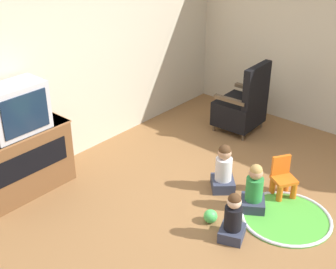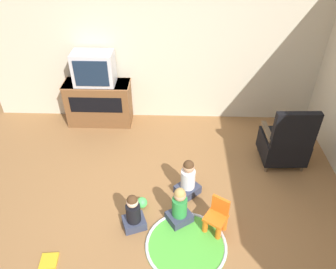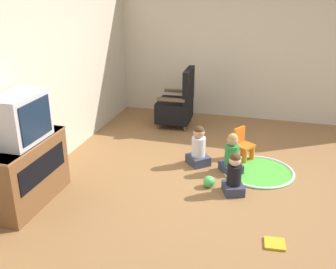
{
  "view_description": "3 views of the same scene",
  "coord_description": "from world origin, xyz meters",
  "px_view_note": "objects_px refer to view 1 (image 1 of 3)",
  "views": [
    {
      "loc": [
        -3.47,
        -2.15,
        3.11
      ],
      "look_at": [
        -0.21,
        0.67,
        0.88
      ],
      "focal_mm": 50.0,
      "sensor_mm": 36.0,
      "label": 1
    },
    {
      "loc": [
        0.28,
        -2.79,
        3.38
      ],
      "look_at": [
        0.17,
        0.7,
        0.77
      ],
      "focal_mm": 35.0,
      "sensor_mm": 36.0,
      "label": 2
    },
    {
      "loc": [
        -4.54,
        -0.57,
        2.49
      ],
      "look_at": [
        -0.2,
        0.65,
        0.68
      ],
      "focal_mm": 42.0,
      "sensor_mm": 36.0,
      "label": 3
    }
  ],
  "objects_px": {
    "black_armchair": "(242,106)",
    "child_watching_center": "(233,219)",
    "toy_ball": "(210,216)",
    "tv_cabinet": "(23,161)",
    "yellow_kid_chair": "(283,180)",
    "child_watching_right": "(254,190)",
    "television": "(15,109)",
    "child_watching_left": "(224,170)"
  },
  "relations": [
    {
      "from": "yellow_kid_chair",
      "to": "toy_ball",
      "type": "relative_size",
      "value": 3.19
    },
    {
      "from": "television",
      "to": "yellow_kid_chair",
      "type": "height_order",
      "value": "television"
    },
    {
      "from": "television",
      "to": "yellow_kid_chair",
      "type": "relative_size",
      "value": 1.4
    },
    {
      "from": "tv_cabinet",
      "to": "television",
      "type": "height_order",
      "value": "television"
    },
    {
      "from": "black_armchair",
      "to": "toy_ball",
      "type": "height_order",
      "value": "black_armchair"
    },
    {
      "from": "tv_cabinet",
      "to": "television",
      "type": "bearing_deg",
      "value": -90.0
    },
    {
      "from": "yellow_kid_chair",
      "to": "child_watching_center",
      "type": "relative_size",
      "value": 0.89
    },
    {
      "from": "black_armchair",
      "to": "toy_ball",
      "type": "relative_size",
      "value": 7.0
    },
    {
      "from": "yellow_kid_chair",
      "to": "child_watching_right",
      "type": "distance_m",
      "value": 0.46
    },
    {
      "from": "yellow_kid_chair",
      "to": "child_watching_right",
      "type": "relative_size",
      "value": 0.84
    },
    {
      "from": "tv_cabinet",
      "to": "child_watching_left",
      "type": "distance_m",
      "value": 2.3
    },
    {
      "from": "child_watching_left",
      "to": "child_watching_center",
      "type": "relative_size",
      "value": 1.09
    },
    {
      "from": "child_watching_left",
      "to": "toy_ball",
      "type": "xyz_separation_m",
      "value": [
        -0.61,
        -0.27,
        -0.18
      ]
    },
    {
      "from": "toy_ball",
      "to": "black_armchair",
      "type": "bearing_deg",
      "value": 24.81
    },
    {
      "from": "tv_cabinet",
      "to": "child_watching_right",
      "type": "height_order",
      "value": "tv_cabinet"
    },
    {
      "from": "television",
      "to": "black_armchair",
      "type": "bearing_deg",
      "value": -18.69
    },
    {
      "from": "black_armchair",
      "to": "toy_ball",
      "type": "bearing_deg",
      "value": 22.48
    },
    {
      "from": "yellow_kid_chair",
      "to": "child_watching_center",
      "type": "xyz_separation_m",
      "value": [
        -1.01,
        0.01,
        0.03
      ]
    },
    {
      "from": "yellow_kid_chair",
      "to": "child_watching_left",
      "type": "bearing_deg",
      "value": 151.8
    },
    {
      "from": "black_armchair",
      "to": "child_watching_left",
      "type": "relative_size",
      "value": 1.78
    },
    {
      "from": "child_watching_left",
      "to": "child_watching_right",
      "type": "relative_size",
      "value": 1.03
    },
    {
      "from": "tv_cabinet",
      "to": "child_watching_right",
      "type": "bearing_deg",
      "value": -56.95
    },
    {
      "from": "tv_cabinet",
      "to": "child_watching_center",
      "type": "relative_size",
      "value": 2.11
    },
    {
      "from": "tv_cabinet",
      "to": "toy_ball",
      "type": "distance_m",
      "value": 2.2
    },
    {
      "from": "tv_cabinet",
      "to": "television",
      "type": "distance_m",
      "value": 0.65
    },
    {
      "from": "television",
      "to": "child_watching_left",
      "type": "distance_m",
      "value": 2.42
    },
    {
      "from": "child_watching_right",
      "to": "television",
      "type": "bearing_deg",
      "value": 90.06
    },
    {
      "from": "television",
      "to": "child_watching_center",
      "type": "relative_size",
      "value": 1.25
    },
    {
      "from": "toy_ball",
      "to": "child_watching_left",
      "type": "bearing_deg",
      "value": 23.67
    },
    {
      "from": "black_armchair",
      "to": "child_watching_right",
      "type": "xyz_separation_m",
      "value": [
        -1.56,
        -1.16,
        -0.14
      ]
    },
    {
      "from": "tv_cabinet",
      "to": "black_armchair",
      "type": "bearing_deg",
      "value": -18.96
    },
    {
      "from": "tv_cabinet",
      "to": "child_watching_center",
      "type": "bearing_deg",
      "value": -69.34
    },
    {
      "from": "tv_cabinet",
      "to": "child_watching_right",
      "type": "relative_size",
      "value": 1.99
    },
    {
      "from": "tv_cabinet",
      "to": "yellow_kid_chair",
      "type": "height_order",
      "value": "tv_cabinet"
    },
    {
      "from": "tv_cabinet",
      "to": "yellow_kid_chair",
      "type": "bearing_deg",
      "value": -50.83
    },
    {
      "from": "child_watching_right",
      "to": "yellow_kid_chair",
      "type": "bearing_deg",
      "value": -46.95
    },
    {
      "from": "tv_cabinet",
      "to": "child_watching_center",
      "type": "distance_m",
      "value": 2.45
    },
    {
      "from": "tv_cabinet",
      "to": "toy_ball",
      "type": "bearing_deg",
      "value": -64.85
    },
    {
      "from": "black_armchair",
      "to": "child_watching_left",
      "type": "height_order",
      "value": "black_armchair"
    },
    {
      "from": "black_armchair",
      "to": "child_watching_center",
      "type": "height_order",
      "value": "black_armchair"
    },
    {
      "from": "child_watching_center",
      "to": "toy_ball",
      "type": "xyz_separation_m",
      "value": [
        0.06,
        0.31,
        -0.16
      ]
    },
    {
      "from": "child_watching_left",
      "to": "child_watching_right",
      "type": "xyz_separation_m",
      "value": [
        -0.11,
        -0.48,
        -0.01
      ]
    }
  ]
}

